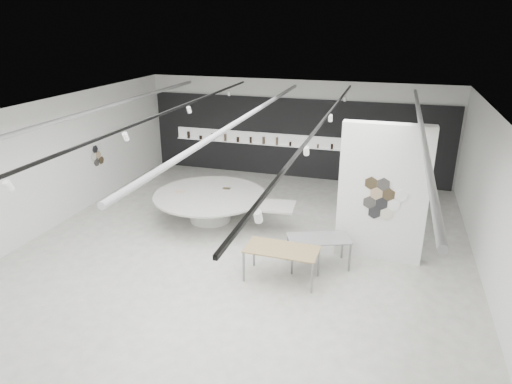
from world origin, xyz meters
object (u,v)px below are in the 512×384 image
(sample_table_wood, at_px, (282,251))
(partition_column, at_px, (383,194))
(display_island, at_px, (212,203))
(kitchen_counter, at_px, (367,174))
(sample_table_stone, at_px, (319,240))

(sample_table_wood, bearing_deg, partition_column, 39.69)
(display_island, distance_m, sample_table_wood, 3.98)
(display_island, bearing_deg, sample_table_wood, -48.35)
(sample_table_wood, distance_m, kitchen_counter, 7.46)
(partition_column, bearing_deg, kitchen_counter, 96.55)
(sample_table_wood, xyz_separation_m, sample_table_stone, (0.74, 0.88, -0.04))
(partition_column, relative_size, sample_table_stone, 2.11)
(partition_column, bearing_deg, display_island, 169.45)
(partition_column, height_order, sample_table_stone, partition_column)
(sample_table_wood, relative_size, sample_table_stone, 1.03)
(sample_table_stone, xyz_separation_m, kitchen_counter, (0.78, 6.42, -0.23))
(display_island, bearing_deg, partition_column, -15.53)
(display_island, height_order, sample_table_stone, display_island)
(kitchen_counter, bearing_deg, partition_column, -85.24)
(partition_column, relative_size, display_island, 0.78)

